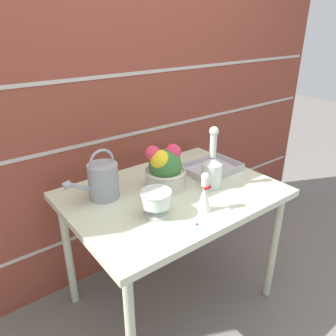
{
  "coord_description": "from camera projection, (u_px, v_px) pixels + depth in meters",
  "views": [
    {
      "loc": [
        -0.94,
        -1.19,
        1.56
      ],
      "look_at": [
        0.0,
        0.04,
        0.86
      ],
      "focal_mm": 35.0,
      "sensor_mm": 36.0,
      "label": 1
    }
  ],
  "objects": [
    {
      "name": "ground_plane",
      "position": [
        172.0,
        296.0,
        2.03
      ],
      "size": [
        12.0,
        12.0,
        0.0
      ],
      "primitive_type": "plane",
      "color": "slate"
    },
    {
      "name": "brick_wall",
      "position": [
        119.0,
        105.0,
        1.95
      ],
      "size": [
        3.6,
        0.08,
        2.2
      ],
      "color": "brown",
      "rests_on": "ground_plane"
    },
    {
      "name": "patio_table",
      "position": [
        173.0,
        203.0,
        1.75
      ],
      "size": [
        1.09,
        0.8,
        0.74
      ],
      "color": "beige",
      "rests_on": "ground_plane"
    },
    {
      "name": "watering_can",
      "position": [
        102.0,
        180.0,
        1.62
      ],
      "size": [
        0.3,
        0.15,
        0.26
      ],
      "color": "#93999E",
      "rests_on": "patio_table"
    },
    {
      "name": "crystal_pedestal_bowl",
      "position": [
        156.0,
        200.0,
        1.48
      ],
      "size": [
        0.15,
        0.15,
        0.12
      ],
      "color": "silver",
      "rests_on": "patio_table"
    },
    {
      "name": "flower_planter",
      "position": [
        164.0,
        169.0,
        1.72
      ],
      "size": [
        0.22,
        0.22,
        0.24
      ],
      "color": "beige",
      "rests_on": "patio_table"
    },
    {
      "name": "glass_decanter",
      "position": [
        212.0,
        168.0,
        1.73
      ],
      "size": [
        0.11,
        0.11,
        0.34
      ],
      "color": "silver",
      "rests_on": "patio_table"
    },
    {
      "name": "figurine_vase",
      "position": [
        205.0,
        195.0,
        1.52
      ],
      "size": [
        0.07,
        0.07,
        0.2
      ],
      "color": "white",
      "rests_on": "patio_table"
    },
    {
      "name": "wire_tray",
      "position": [
        212.0,
        169.0,
        1.96
      ],
      "size": [
        0.32,
        0.24,
        0.04
      ],
      "color": "#B7B7BC",
      "rests_on": "patio_table"
    },
    {
      "name": "fallen_petal",
      "position": [
        197.0,
        224.0,
        1.44
      ],
      "size": [
        0.01,
        0.01,
        0.01
      ],
      "color": "#E03856",
      "rests_on": "patio_table"
    }
  ]
}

